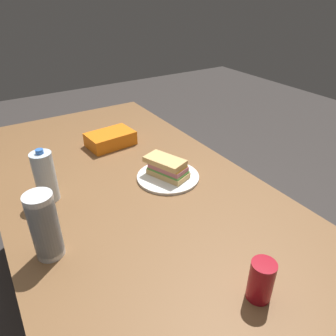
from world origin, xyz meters
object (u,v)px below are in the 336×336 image
Objects in this scene: soda_can_red at (261,281)px; plastic_cup_stack at (45,226)px; chip_bag at (110,139)px; paper_plate at (168,177)px; water_bottle_tall at (45,177)px; dining_table at (129,199)px; sandwich at (167,167)px.

plastic_cup_stack is (0.45, 0.43, 0.05)m from soda_can_red.
chip_bag is 1.04× the size of plastic_cup_stack.
water_bottle_tall is at bearing 75.98° from paper_plate.
dining_table is 0.21m from sandwich.
soda_can_red is 0.57× the size of water_bottle_tall.
dining_table is at bearing 74.53° from sandwich.
paper_plate is 1.16× the size of chip_bag.
sandwich is 0.64m from soda_can_red.
dining_table is 7.07× the size of paper_plate.
soda_can_red is (-0.64, 0.11, 0.01)m from sandwich.
dining_table is 0.48m from plastic_cup_stack.
paper_plate is 0.64m from soda_can_red.
paper_plate is 1.33× the size of sandwich.
paper_plate is 0.58m from plastic_cup_stack.
chip_bag reaches higher than dining_table.
plastic_cup_stack reaches higher than paper_plate.
soda_can_red reaches higher than chip_bag.
sandwich is at bearing -103.78° from water_bottle_tall.
chip_bag is 0.77m from plastic_cup_stack.
plastic_cup_stack reaches higher than soda_can_red.
plastic_cup_stack is at bearing 108.62° from paper_plate.
paper_plate is at bearing -9.94° from soda_can_red.
soda_can_red is at bearing 170.06° from paper_plate.
paper_plate is at bearing -71.38° from plastic_cup_stack.
sandwich is (0.00, 0.00, 0.05)m from paper_plate.
paper_plate is 0.44m from chip_bag.
soda_can_red is 0.83m from water_bottle_tall.
chip_bag is 1.08× the size of water_bottle_tall.
chip_bag is (1.06, -0.03, -0.03)m from soda_can_red.
chip_bag is (0.43, 0.08, -0.02)m from sandwich.
dining_table is 9.40× the size of sandwich.
water_bottle_tall is (-0.31, 0.39, 0.07)m from chip_bag.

